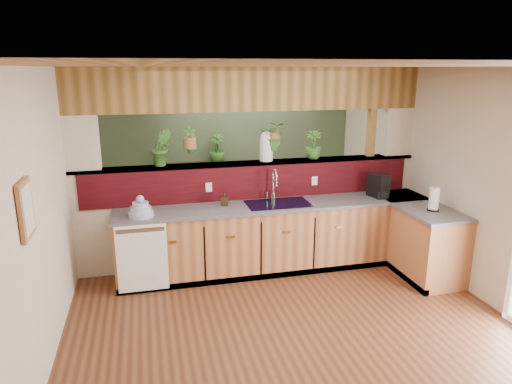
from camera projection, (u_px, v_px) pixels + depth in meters
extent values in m
cube|color=#542D1A|center=(280.00, 306.00, 5.13)|extent=(4.60, 7.00, 0.01)
cube|color=brown|center=(284.00, 66.00, 4.45)|extent=(4.60, 7.00, 0.01)
cube|color=beige|center=(224.00, 143.00, 8.07)|extent=(4.60, 0.02, 2.60)
cube|color=beige|center=(46.00, 210.00, 4.26)|extent=(0.02, 7.00, 2.60)
cube|color=beige|center=(470.00, 182.00, 5.32)|extent=(0.02, 7.00, 2.60)
cube|color=beige|center=(252.00, 213.00, 6.22)|extent=(4.60, 0.15, 1.35)
cube|color=#39070D|center=(254.00, 182.00, 6.02)|extent=(4.40, 0.02, 0.45)
cube|color=brown|center=(252.00, 163.00, 6.03)|extent=(4.60, 0.21, 0.04)
cube|color=brown|center=(252.00, 89.00, 5.78)|extent=(4.60, 0.15, 0.55)
cube|color=beige|center=(82.00, 144.00, 5.46)|extent=(0.40, 0.15, 0.70)
cube|color=beige|center=(397.00, 133.00, 6.43)|extent=(0.40, 0.15, 0.70)
cube|color=brown|center=(369.00, 162.00, 6.44)|extent=(0.10, 0.10, 2.60)
cube|color=brown|center=(252.00, 163.00, 6.03)|extent=(4.60, 0.21, 0.04)
cube|color=brown|center=(252.00, 89.00, 5.78)|extent=(4.60, 0.15, 0.55)
cube|color=#485D3F|center=(224.00, 143.00, 8.05)|extent=(4.55, 0.02, 2.55)
cube|color=#9B5C35|center=(278.00, 238.00, 5.99)|extent=(4.10, 0.60, 0.86)
cube|color=#515156|center=(278.00, 205.00, 5.87)|extent=(4.14, 0.64, 0.04)
cube|color=#9B5C35|center=(415.00, 238.00, 5.98)|extent=(0.60, 1.48, 0.86)
cube|color=#515156|center=(418.00, 205.00, 5.86)|extent=(0.64, 1.52, 0.04)
cube|color=#9B5C35|center=(397.00, 227.00, 6.39)|extent=(0.60, 0.60, 0.86)
cube|color=#515156|center=(400.00, 196.00, 6.27)|extent=(0.64, 0.64, 0.04)
cube|color=black|center=(283.00, 274.00, 5.84)|extent=(4.10, 0.06, 0.08)
cube|color=black|center=(394.00, 267.00, 6.02)|extent=(0.06, 1.48, 0.08)
cube|color=white|center=(142.00, 258.00, 5.29)|extent=(0.58, 0.02, 0.82)
cube|color=#B7B7B2|center=(140.00, 230.00, 5.19)|extent=(0.54, 0.01, 0.05)
cube|color=black|center=(278.00, 205.00, 5.87)|extent=(0.82, 0.50, 0.03)
cube|color=black|center=(264.00, 212.00, 5.85)|extent=(0.34, 0.40, 0.16)
cube|color=black|center=(292.00, 210.00, 5.93)|extent=(0.34, 0.40, 0.16)
cube|color=#9B5C35|center=(26.00, 209.00, 3.45)|extent=(0.03, 0.35, 0.45)
cube|color=silver|center=(28.00, 209.00, 3.45)|extent=(0.01, 0.27, 0.37)
cylinder|color=#B7B7B2|center=(273.00, 196.00, 6.04)|extent=(0.06, 0.06, 0.09)
cylinder|color=#B7B7B2|center=(273.00, 184.00, 5.99)|extent=(0.02, 0.02, 0.26)
torus|color=#B7B7B2|center=(275.00, 176.00, 5.90)|extent=(0.19, 0.05, 0.19)
cylinder|color=#B7B7B2|center=(276.00, 182.00, 5.84)|extent=(0.02, 0.02, 0.11)
cylinder|color=#B7B7B2|center=(267.00, 195.00, 6.01)|extent=(0.03, 0.03, 0.09)
cylinder|color=#96A2C2|center=(141.00, 214.00, 5.34)|extent=(0.30, 0.30, 0.06)
cylinder|color=#96A2C2|center=(141.00, 209.00, 5.33)|extent=(0.24, 0.24, 0.06)
cylinder|color=#96A2C2|center=(140.00, 204.00, 5.31)|extent=(0.19, 0.19, 0.06)
sphere|color=#96A2C2|center=(140.00, 199.00, 5.30)|extent=(0.09, 0.09, 0.09)
imported|color=#372414|center=(225.00, 198.00, 5.76)|extent=(0.09, 0.09, 0.18)
cube|color=black|center=(378.00, 185.00, 6.14)|extent=(0.17, 0.27, 0.32)
cube|color=black|center=(381.00, 195.00, 6.08)|extent=(0.15, 0.11, 0.11)
cylinder|color=silver|center=(380.00, 191.00, 6.10)|extent=(0.08, 0.08, 0.08)
cylinder|color=black|center=(433.00, 210.00, 5.57)|extent=(0.14, 0.14, 0.02)
cylinder|color=#B7B7B2|center=(434.00, 198.00, 5.54)|extent=(0.02, 0.02, 0.31)
cylinder|color=white|center=(434.00, 198.00, 5.54)|extent=(0.12, 0.12, 0.27)
cylinder|color=silver|center=(266.00, 150.00, 6.03)|extent=(0.18, 0.18, 0.29)
sphere|color=silver|center=(266.00, 137.00, 5.99)|extent=(0.16, 0.16, 0.16)
imported|color=#2A571E|center=(161.00, 147.00, 5.70)|extent=(0.28, 0.23, 0.47)
imported|color=#2A571E|center=(314.00, 145.00, 6.18)|extent=(0.28, 0.28, 0.38)
cylinder|color=brown|center=(189.00, 125.00, 5.71)|extent=(0.01, 0.01, 0.32)
cylinder|color=brown|center=(190.00, 143.00, 5.77)|extent=(0.16, 0.16, 0.14)
imported|color=#2A571E|center=(189.00, 126.00, 5.71)|extent=(0.22, 0.18, 0.35)
cylinder|color=brown|center=(273.00, 123.00, 5.96)|extent=(0.01, 0.01, 0.31)
cylinder|color=brown|center=(273.00, 139.00, 6.02)|extent=(0.18, 0.18, 0.15)
imported|color=#2A571E|center=(273.00, 121.00, 5.96)|extent=(0.42, 0.39, 0.38)
cube|color=black|center=(202.00, 192.00, 7.94)|extent=(1.55, 0.81, 1.00)
imported|color=#2A571E|center=(163.00, 153.00, 7.60)|extent=(0.24, 0.18, 0.44)
imported|color=#2A571E|center=(217.00, 149.00, 7.81)|extent=(0.34, 0.34, 0.50)
imported|color=#2A571E|center=(281.00, 205.00, 7.51)|extent=(0.93, 0.87, 0.82)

